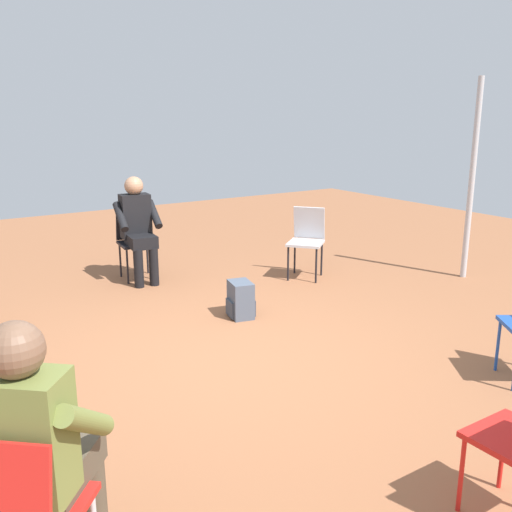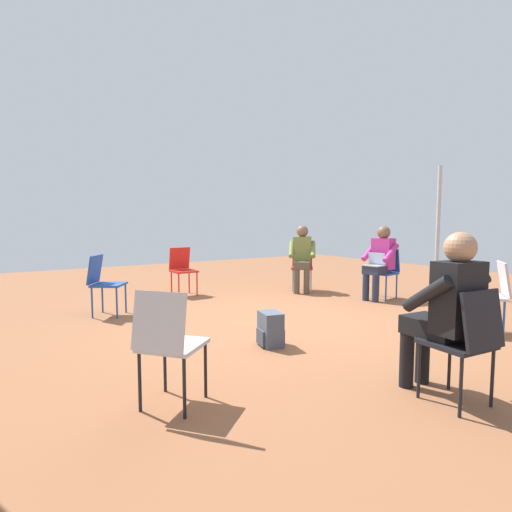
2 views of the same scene
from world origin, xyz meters
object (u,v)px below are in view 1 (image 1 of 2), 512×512
object	(u,v)px
chair_southwest	(22,512)
chair_northeast	(307,237)
person_in_black	(138,224)
backpack_near_laptop_user	(241,302)
person_in_olive	(39,441)
chair_north	(135,237)

from	to	relation	value
chair_southwest	chair_northeast	bearing A→B (deg)	80.38
chair_northeast	person_in_black	size ratio (longest dim) A/B	0.69
person_in_black	chair_northeast	bearing A→B (deg)	157.91
chair_southwest	backpack_near_laptop_user	distance (m)	3.55
chair_northeast	backpack_near_laptop_user	xyz separation A→B (m)	(-1.42, -0.77, -0.34)
person_in_black	chair_southwest	bearing A→B (deg)	68.93
backpack_near_laptop_user	chair_northeast	bearing A→B (deg)	28.38
chair_northeast	person_in_olive	xyz separation A→B (m)	(-3.83, -3.13, 0.20)
person_in_olive	person_in_black	distance (m)	4.57
chair_north	person_in_black	size ratio (longest dim) A/B	0.69
chair_southwest	chair_north	bearing A→B (deg)	104.28
chair_northeast	person_in_olive	distance (m)	4.95
person_in_olive	backpack_near_laptop_user	world-z (taller)	person_in_olive
chair_north	person_in_black	xyz separation A→B (m)	(-0.02, -0.17, 0.20)
backpack_near_laptop_user	chair_north	bearing A→B (deg)	99.92
person_in_olive	backpack_near_laptop_user	size ratio (longest dim) A/B	3.44
chair_northeast	backpack_near_laptop_user	bearing A→B (deg)	78.85
person_in_olive	chair_northeast	bearing A→B (deg)	80.05
chair_north	chair_northeast	world-z (taller)	same
chair_north	person_in_olive	xyz separation A→B (m)	(-2.08, -4.25, 0.20)
chair_southwest	person_in_olive	distance (m)	0.26
chair_north	person_in_black	bearing A→B (deg)	90.00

